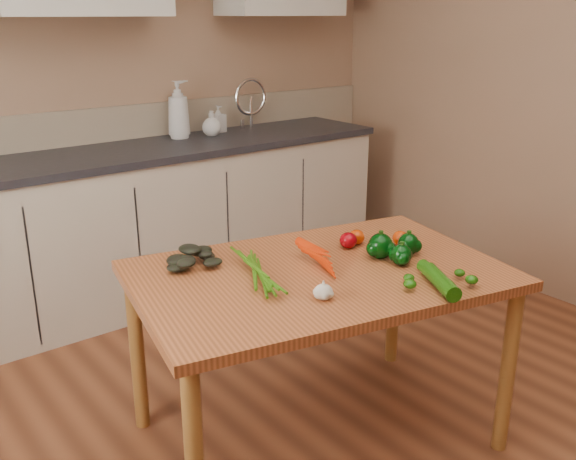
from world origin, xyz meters
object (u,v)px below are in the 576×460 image
(zucchini_b, at_px, (441,282))
(garlic_bulb, at_px, (323,292))
(pepper_c, at_px, (401,255))
(tomato_a, at_px, (348,240))
(zucchini_a, at_px, (434,275))
(carrot_bunch, at_px, (300,262))
(tomato_b, at_px, (357,237))
(soap_bottle_a, at_px, (178,110))
(leafy_greens, at_px, (193,255))
(pepper_b, at_px, (408,244))
(tomato_c, at_px, (400,238))
(pepper_a, at_px, (380,246))
(table, at_px, (318,290))
(soap_bottle_b, at_px, (218,119))
(soap_bottle_c, at_px, (212,123))

(zucchini_b, bearing_deg, garlic_bulb, 153.76)
(pepper_c, height_order, tomato_a, pepper_c)
(pepper_c, xyz_separation_m, zucchini_a, (-0.03, -0.18, -0.02))
(carrot_bunch, xyz_separation_m, tomato_b, (0.36, 0.08, -0.00))
(soap_bottle_a, relative_size, leafy_greens, 1.78)
(pepper_b, distance_m, tomato_c, 0.11)
(pepper_a, bearing_deg, carrot_bunch, 164.07)
(carrot_bunch, bearing_deg, table, -28.74)
(soap_bottle_a, distance_m, tomato_b, 1.69)
(soap_bottle_b, bearing_deg, zucchini_a, -107.60)
(garlic_bulb, height_order, pepper_c, pepper_c)
(pepper_c, xyz_separation_m, tomato_a, (-0.03, 0.26, -0.01))
(soap_bottle_a, xyz_separation_m, garlic_bulb, (-0.56, -1.98, -0.33))
(zucchini_a, bearing_deg, pepper_b, 61.74)
(soap_bottle_c, height_order, carrot_bunch, soap_bottle_c)
(garlic_bulb, height_order, zucchini_b, zucchini_b)
(soap_bottle_b, height_order, tomato_c, soap_bottle_b)
(soap_bottle_b, relative_size, pepper_b, 1.95)
(soap_bottle_b, xyz_separation_m, soap_bottle_c, (-0.10, -0.08, -0.01))
(soap_bottle_b, relative_size, tomato_c, 2.57)
(soap_bottle_b, relative_size, tomato_a, 2.34)
(tomato_a, bearing_deg, tomato_c, -28.19)
(tomato_b, bearing_deg, tomato_a, -168.62)
(leafy_greens, relative_size, pepper_b, 2.25)
(soap_bottle_c, xyz_separation_m, tomato_b, (-0.30, -1.62, -0.23))
(pepper_c, distance_m, tomato_c, 0.22)
(table, relative_size, zucchini_a, 7.70)
(tomato_b, bearing_deg, pepper_c, -95.08)
(pepper_c, xyz_separation_m, tomato_b, (0.02, 0.27, -0.01))
(soap_bottle_b, height_order, carrot_bunch, soap_bottle_b)
(pepper_a, bearing_deg, soap_bottle_a, 85.70)
(tomato_c, bearing_deg, pepper_b, -121.02)
(leafy_greens, bearing_deg, tomato_a, -19.02)
(table, height_order, pepper_c, pepper_c)
(garlic_bulb, relative_size, pepper_c, 0.80)
(pepper_b, distance_m, zucchini_b, 0.34)
(pepper_a, relative_size, tomato_c, 1.51)
(soap_bottle_a, xyz_separation_m, soap_bottle_c, (0.20, -0.04, -0.10))
(soap_bottle_b, relative_size, leafy_greens, 0.87)
(tomato_a, relative_size, tomato_c, 1.10)
(pepper_b, height_order, tomato_a, pepper_b)
(soap_bottle_b, distance_m, pepper_a, 1.93)
(soap_bottle_a, distance_m, zucchini_b, 2.20)
(pepper_c, bearing_deg, leafy_greens, 143.63)
(zucchini_a, bearing_deg, tomato_c, 60.94)
(soap_bottle_b, relative_size, soap_bottle_c, 1.10)
(garlic_bulb, relative_size, pepper_b, 0.75)
(table, relative_size, tomato_b, 22.32)
(garlic_bulb, xyz_separation_m, pepper_c, (0.43, 0.06, 0.01))
(pepper_c, relative_size, zucchini_a, 0.41)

